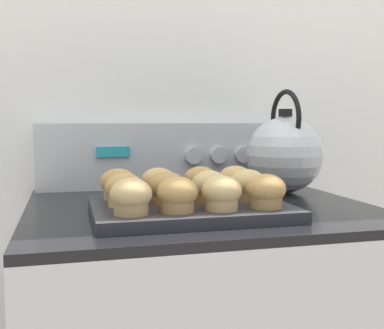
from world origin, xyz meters
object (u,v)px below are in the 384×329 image
at_px(muffin_r1_c0, 124,190).
at_px(tea_kettle, 284,153).
at_px(muffin_pan, 189,209).
at_px(muffin_r0_c1, 177,195).
at_px(muffin_r0_c0, 131,197).
at_px(muffin_r2_c0, 118,185).
at_px(muffin_r2_c1, 158,183).
at_px(muffin_r0_c2, 222,193).
at_px(muffin_r2_c2, 199,182).
at_px(muffin_r1_c1, 167,189).
at_px(muffin_r2_c3, 235,181).
at_px(muffin_r1_c3, 248,185).
at_px(muffin_r0_c3, 266,192).
at_px(muffin_r1_c2, 210,187).

bearing_deg(muffin_r1_c0, tea_kettle, 26.28).
relative_size(muffin_pan, muffin_r0_c1, 5.13).
height_order(muffin_r0_c0, muffin_r0_c1, same).
bearing_deg(tea_kettle, muffin_r0_c0, -145.37).
distance_m(muffin_r2_c0, muffin_r2_c1, 0.09).
distance_m(muffin_r0_c2, muffin_r2_c2, 0.17).
height_order(muffin_r1_c1, tea_kettle, tea_kettle).
bearing_deg(tea_kettle, muffin_r2_c1, -159.69).
bearing_deg(muffin_r2_c3, tea_kettle, 36.20).
distance_m(muffin_r1_c3, muffin_r2_c0, 0.27).
bearing_deg(muffin_r1_c3, muffin_r2_c3, 88.87).
bearing_deg(muffin_r1_c1, muffin_r0_c0, -133.62).
xyz_separation_m(muffin_r1_c1, tea_kettle, (0.35, 0.21, 0.05)).
bearing_deg(muffin_r1_c0, muffin_r0_c0, -88.44).
bearing_deg(muffin_r0_c1, muffin_r0_c3, -0.39).
bearing_deg(muffin_r1_c1, muffin_r2_c3, 25.53).
bearing_deg(muffin_r1_c3, muffin_r1_c1, -179.30).
height_order(muffin_pan, muffin_r0_c1, muffin_r0_c1).
relative_size(muffin_r2_c0, tea_kettle, 0.28).
bearing_deg(muffin_r1_c0, muffin_r0_c1, -44.17).
bearing_deg(muffin_r2_c0, muffin_r2_c1, -0.73).
bearing_deg(muffin_r2_c1, muffin_r0_c3, -44.14).
distance_m(muffin_r1_c0, muffin_r1_c3, 0.25).
relative_size(muffin_r1_c1, tea_kettle, 0.28).
bearing_deg(muffin_r2_c3, muffin_r0_c2, -117.43).
bearing_deg(muffin_r0_c3, muffin_r1_c1, 153.64).
relative_size(muffin_r2_c1, tea_kettle, 0.28).
height_order(muffin_pan, muffin_r1_c1, muffin_r1_c1).
bearing_deg(muffin_r0_c1, muffin_r2_c2, 63.02).
bearing_deg(tea_kettle, muffin_r2_c2, -154.06).
bearing_deg(muffin_r1_c1, muffin_r1_c3, 0.70).
height_order(muffin_r0_c1, muffin_r0_c3, same).
bearing_deg(muffin_r2_c1, muffin_r1_c1, -89.18).
distance_m(muffin_r0_c3, muffin_r2_c1, 0.24).
distance_m(muffin_r2_c1, muffin_r2_c3, 0.17).
xyz_separation_m(muffin_r0_c0, muffin_r2_c0, (-0.00, 0.17, 0.00)).
height_order(muffin_r0_c3, muffin_r1_c2, same).
distance_m(muffin_pan, muffin_r2_c3, 0.16).
bearing_deg(muffin_r2_c1, muffin_r0_c0, -115.45).
bearing_deg(muffin_r1_c2, muffin_r1_c0, -179.86).
relative_size(muffin_r0_c1, muffin_r2_c1, 1.00).
xyz_separation_m(muffin_r0_c0, muffin_r2_c1, (0.08, 0.17, 0.00)).
height_order(muffin_r0_c2, muffin_r1_c3, same).
bearing_deg(muffin_r0_c2, muffin_r2_c1, 116.93).
xyz_separation_m(muffin_r0_c0, muffin_r1_c2, (0.17, 0.08, 0.00)).
height_order(muffin_r0_c0, muffin_r2_c2, same).
bearing_deg(tea_kettle, muffin_r0_c2, -131.73).
bearing_deg(muffin_r2_c3, muffin_pan, -146.98).
height_order(muffin_r0_c1, muffin_r2_c0, same).
height_order(muffin_r0_c0, muffin_r1_c3, same).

